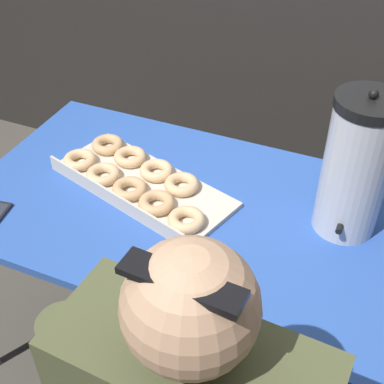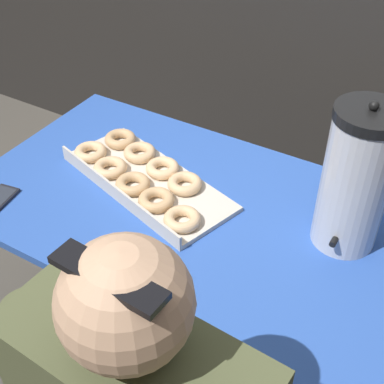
# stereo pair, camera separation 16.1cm
# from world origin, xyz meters

# --- Properties ---
(ground_plane) EXTENTS (12.00, 12.00, 0.00)m
(ground_plane) POSITION_xyz_m (0.00, 0.00, 0.00)
(ground_plane) COLOR #4C473F
(folding_table) EXTENTS (1.58, 0.82, 0.74)m
(folding_table) POSITION_xyz_m (0.00, 0.00, 0.70)
(folding_table) COLOR #2D56B2
(folding_table) RESTS_ON ground
(donut_box) EXTENTS (0.66, 0.42, 0.05)m
(donut_box) POSITION_xyz_m (-0.28, 0.03, 0.76)
(donut_box) COLOR beige
(donut_box) RESTS_ON folding_table
(coffee_urn) EXTENTS (0.19, 0.21, 0.45)m
(coffee_urn) POSITION_xyz_m (0.36, 0.10, 0.95)
(coffee_urn) COLOR silver
(coffee_urn) RESTS_ON folding_table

